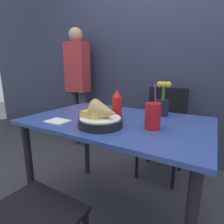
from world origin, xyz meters
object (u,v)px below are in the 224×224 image
object	(u,v)px
food_basket	(102,117)
flower_vase	(163,102)
chair_far_window	(164,123)
drink_cup	(153,117)
person_standing	(78,81)
ketchup_bottle	(117,104)

from	to	relation	value
food_basket	flower_vase	distance (m)	0.50
chair_far_window	flower_vase	world-z (taller)	flower_vase
drink_cup	flower_vase	distance (m)	0.33
drink_cup	person_standing	bearing A→B (deg)	145.34
chair_far_window	ketchup_bottle	bearing A→B (deg)	-101.79
chair_far_window	drink_cup	xyz separation A→B (m)	(0.14, -0.87, 0.29)
chair_far_window	drink_cup	world-z (taller)	drink_cup
person_standing	drink_cup	bearing A→B (deg)	-34.66
ketchup_bottle	food_basket	bearing A→B (deg)	-82.31
drink_cup	flower_vase	size ratio (longest dim) A/B	1.00
flower_vase	ketchup_bottle	bearing A→B (deg)	-141.58
chair_far_window	flower_vase	distance (m)	0.63
chair_far_window	ketchup_bottle	size ratio (longest dim) A/B	4.73
food_basket	person_standing	xyz separation A→B (m)	(-1.12, 1.07, 0.13)
food_basket	flower_vase	bearing A→B (deg)	62.59
food_basket	flower_vase	size ratio (longest dim) A/B	1.05
chair_far_window	flower_vase	size ratio (longest dim) A/B	3.66
ketchup_bottle	person_standing	bearing A→B (deg)	142.53
chair_far_window	ketchup_bottle	distance (m)	0.82
ketchup_bottle	drink_cup	distance (m)	0.32
drink_cup	flower_vase	xyz separation A→B (m)	(-0.03, 0.33, 0.03)
chair_far_window	drink_cup	distance (m)	0.92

